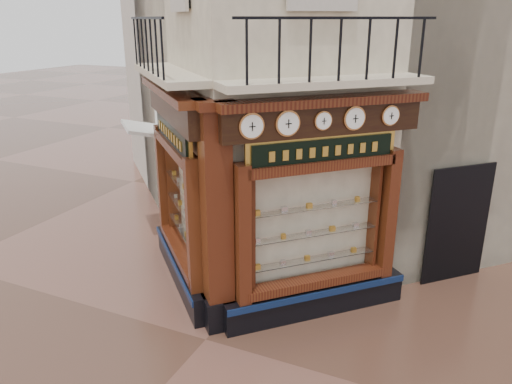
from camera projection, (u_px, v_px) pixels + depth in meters
The scene contains 15 objects.
ground at pixel (206, 339), 8.44m from camera, with size 80.00×80.00×0.00m, color #4E3124.
neighbour_left at pixel (271, 6), 15.02m from camera, with size 8.00×8.00×11.00m, color beige.
neighbour_right at pixel (445, 4), 13.08m from camera, with size 8.00×8.00×11.00m, color beige.
shopfront_left at pixel (180, 191), 9.69m from camera, with size 2.86×2.86×3.98m.
shopfront_right at pixel (318, 213), 8.59m from camera, with size 2.86×2.86×3.98m.
corner_pilaster at pixel (217, 223), 8.23m from camera, with size 0.85×0.85×3.98m.
balcony at pixel (242, 77), 8.33m from camera, with size 5.94×2.97×1.03m.
clock_a at pixel (252, 126), 7.46m from camera, with size 0.32×0.32×0.40m.
clock_b at pixel (288, 123), 7.65m from camera, with size 0.33×0.33×0.41m.
clock_c at pixel (323, 121), 7.85m from camera, with size 0.25×0.25×0.31m.
clock_d at pixel (354, 118), 8.04m from camera, with size 0.31×0.31×0.40m.
clock_e at pixel (390, 115), 8.27m from camera, with size 0.28×0.28×0.34m.
awning at pixel (151, 234), 12.59m from camera, with size 1.44×0.86×0.08m, color silver, non-canonical shape.
signboard_left at pixel (173, 134), 9.29m from camera, with size 2.03×2.03×0.54m.
signboard_right at pixel (323, 151), 8.15m from camera, with size 1.96×1.96×0.52m.
Camera 1 is at (3.73, -6.15, 5.15)m, focal length 35.00 mm.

